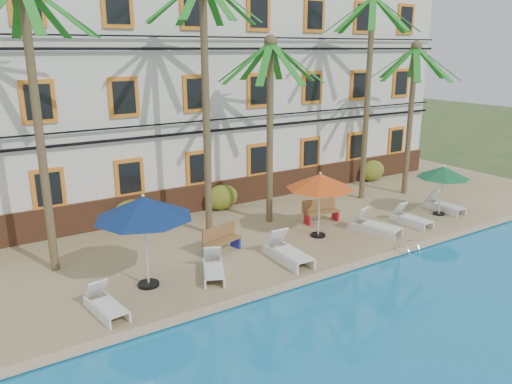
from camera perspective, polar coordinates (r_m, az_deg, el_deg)
ground at (r=17.18m, az=8.77°, el=-8.19°), size 100.00×100.00×0.00m
pool_deck at (r=20.84m, az=-0.30°, el=-3.20°), size 30.00×12.00×0.25m
pool_coping at (r=16.47m, az=10.90°, el=-8.34°), size 30.00×0.35×0.06m
hotel_building at (r=24.09m, az=-6.83°, el=12.09°), size 25.40×6.44×10.22m
palm_a at (r=15.93m, az=-24.03°, el=10.45°), size 4.05×4.05×8.80m
palm_b at (r=17.92m, az=-5.85°, el=13.12°), size 4.05×4.05×9.31m
palm_c at (r=19.28m, az=1.62°, el=9.89°), size 4.05×4.05×7.26m
palm_d at (r=22.99m, az=12.78°, el=13.23°), size 4.05×4.05×9.15m
palm_e at (r=24.45m, az=17.40°, el=10.29°), size 4.05×4.05×7.11m
shrub_left at (r=20.12m, az=-14.07°, el=-2.38°), size 1.50×0.90×1.10m
shrub_mid at (r=21.65m, az=-3.94°, el=-0.61°), size 1.50×0.90×1.10m
shrub_right at (r=27.04m, az=13.14°, el=2.39°), size 1.50×0.90×1.10m
umbrella_blue at (r=14.46m, az=-12.72°, el=-1.78°), size 2.84×2.84×2.83m
umbrella_red at (r=18.24m, az=7.33°, el=1.19°), size 2.48×2.48×2.48m
umbrella_green at (r=22.01m, az=20.61°, el=2.10°), size 2.15×2.15×2.15m
lounger_a at (r=14.08m, az=-16.83°, el=-12.18°), size 0.81×1.74×0.79m
lounger_b at (r=15.56m, az=-4.90°, el=-8.65°), size 1.28×1.81×0.81m
lounger_c at (r=16.57m, az=3.62°, el=-6.84°), size 0.79×2.06×0.96m
lounger_d at (r=19.47m, az=13.36°, el=-3.75°), size 1.21×2.06×0.92m
lounger_e at (r=20.79m, az=17.22°, el=-2.86°), size 0.70×1.75×0.81m
lounger_f at (r=22.96m, az=20.60°, el=-1.38°), size 0.69×1.80×0.84m
bench_left at (r=17.18m, az=-4.09°, el=-5.43°), size 1.57×0.85×0.93m
bench_right at (r=20.30m, az=7.41°, el=-2.10°), size 1.56×0.73×0.93m
pool_ladder at (r=18.10m, az=16.84°, el=-6.57°), size 0.54×0.74×0.74m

